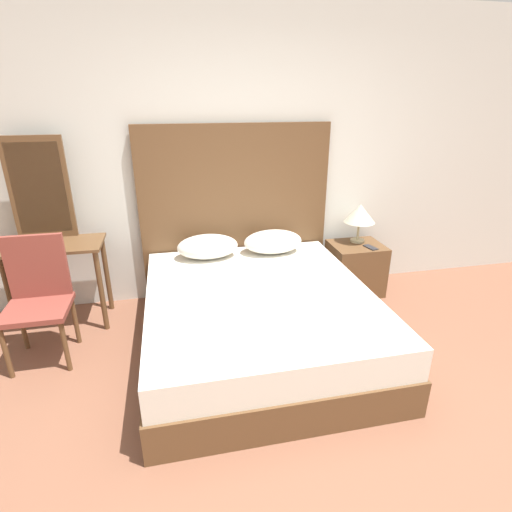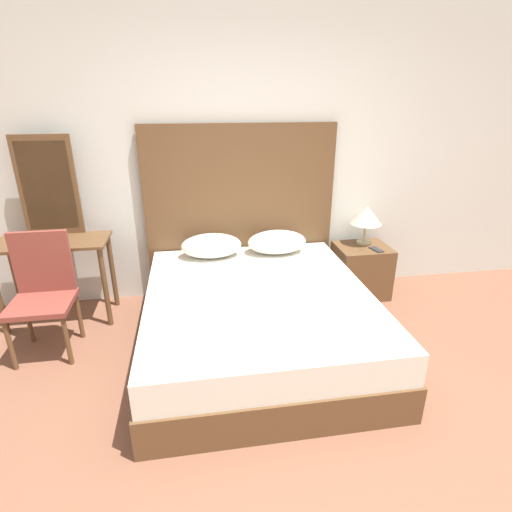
{
  "view_description": "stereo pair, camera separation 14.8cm",
  "coord_description": "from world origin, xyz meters",
  "views": [
    {
      "loc": [
        -0.74,
        -1.45,
        1.9
      ],
      "look_at": [
        -0.13,
        1.32,
        0.75
      ],
      "focal_mm": 28.0,
      "sensor_mm": 36.0,
      "label": 1
    },
    {
      "loc": [
        -0.59,
        -1.48,
        1.9
      ],
      "look_at": [
        -0.13,
        1.32,
        0.75
      ],
      "focal_mm": 28.0,
      "sensor_mm": 36.0,
      "label": 2
    }
  ],
  "objects": [
    {
      "name": "bed",
      "position": [
        -0.13,
        1.22,
        0.25
      ],
      "size": [
        1.72,
        1.97,
        0.5
      ],
      "color": "brown",
      "rests_on": "ground_plane"
    },
    {
      "name": "headboard",
      "position": [
        -0.13,
        2.23,
        0.83
      ],
      "size": [
        1.81,
        0.05,
        1.67
      ],
      "color": "brown",
      "rests_on": "ground_plane"
    },
    {
      "name": "table_lamp",
      "position": [
        1.08,
        2.06,
        0.8
      ],
      "size": [
        0.31,
        0.31,
        0.39
      ],
      "color": "tan",
      "rests_on": "nightstand"
    },
    {
      "name": "phone_on_nightstand",
      "position": [
        1.13,
        1.87,
        0.52
      ],
      "size": [
        0.1,
        0.16,
        0.01
      ],
      "color": "#232328",
      "rests_on": "nightstand"
    },
    {
      "name": "ground_plane",
      "position": [
        0.0,
        0.0,
        0.0
      ],
      "size": [
        16.0,
        16.0,
        0.0
      ],
      "primitive_type": "plane",
      "color": "brown"
    },
    {
      "name": "vanity_desk",
      "position": [
        -1.8,
        1.94,
        0.61
      ],
      "size": [
        0.93,
        0.44,
        0.75
      ],
      "color": "brown",
      "rests_on": "ground_plane"
    },
    {
      "name": "nightstand",
      "position": [
        1.04,
        1.98,
        0.26
      ],
      "size": [
        0.51,
        0.44,
        0.51
      ],
      "color": "brown",
      "rests_on": "ground_plane"
    },
    {
      "name": "vanity_mirror",
      "position": [
        -1.8,
        2.14,
        1.18
      ],
      "size": [
        0.48,
        0.03,
        0.85
      ],
      "color": "brown",
      "rests_on": "vanity_desk"
    },
    {
      "name": "chair",
      "position": [
        -1.77,
        1.5,
        0.53
      ],
      "size": [
        0.45,
        0.43,
        0.95
      ],
      "color": "brown",
      "rests_on": "ground_plane"
    },
    {
      "name": "pillow_right",
      "position": [
        0.17,
        1.99,
        0.61
      ],
      "size": [
        0.55,
        0.34,
        0.21
      ],
      "color": "silver",
      "rests_on": "bed"
    },
    {
      "name": "wall_back",
      "position": [
        0.0,
        2.31,
        1.35
      ],
      "size": [
        10.0,
        0.06,
        2.7
      ],
      "color": "silver",
      "rests_on": "ground_plane"
    },
    {
      "name": "phone_on_bed",
      "position": [
        0.2,
        1.11,
        0.51
      ],
      "size": [
        0.12,
        0.17,
        0.01
      ],
      "color": "#B7B7BC",
      "rests_on": "bed"
    },
    {
      "name": "pillow_left",
      "position": [
        -0.44,
        1.99,
        0.61
      ],
      "size": [
        0.55,
        0.34,
        0.21
      ],
      "color": "silver",
      "rests_on": "bed"
    }
  ]
}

